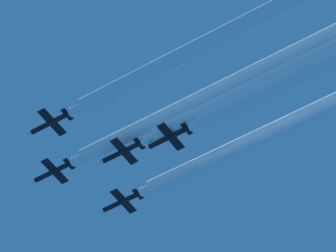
{
  "coord_description": "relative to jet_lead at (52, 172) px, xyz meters",
  "views": [
    {
      "loc": [
        -148.53,
        -116.89,
        1.64
      ],
      "look_at": [
        -0.11,
        -21.62,
        208.6
      ],
      "focal_mm": 132.6,
      "sensor_mm": 36.0,
      "label": 1
    }
  ],
  "objects": [
    {
      "name": "jet_left_wingman",
      "position": [
        -13.81,
        -9.53,
        -2.37
      ],
      "size": [
        8.45,
        12.31,
        2.96
      ],
      "color": "black"
    },
    {
      "name": "smoke_trail_left_wingman",
      "position": [
        -13.81,
        -59.28,
        -2.39
      ],
      "size": [
        3.68,
        88.31,
        3.68
      ],
      "color": "white"
    },
    {
      "name": "jet_slot",
      "position": [
        -0.12,
        -19.49,
        -5.06
      ],
      "size": [
        8.45,
        12.31,
        2.96
      ],
      "color": "black"
    },
    {
      "name": "smoke_trail_right_wingman",
      "position": [
        14.79,
        -51.25,
        -2.19
      ],
      "size": [
        3.68,
        72.97,
        3.68
      ],
      "color": "white"
    },
    {
      "name": "jet_lead",
      "position": [
        0.0,
        0.0,
        0.0
      ],
      "size": [
        8.45,
        12.31,
        2.96
      ],
      "color": "black"
    },
    {
      "name": "smoke_trail_high_trail",
      "position": [
        0.33,
        -72.65,
        -7.22
      ],
      "size": [
        3.68,
        71.09,
        3.68
      ],
      "color": "white"
    },
    {
      "name": "smoke_trail_slot",
      "position": [
        -0.12,
        -72.37,
        -5.09
      ],
      "size": [
        3.68,
        94.58,
        3.68
      ],
      "color": "white"
    },
    {
      "name": "smoke_trail_lead",
      "position": [
        0.0,
        -48.36,
        -0.03
      ],
      "size": [
        3.68,
        85.53,
        3.68
      ],
      "color": "white"
    },
    {
      "name": "jet_high_trail",
      "position": [
        0.33,
        -31.5,
        -7.19
      ],
      "size": [
        8.45,
        12.31,
        2.96
      ],
      "color": "black"
    },
    {
      "name": "jet_right_wingman",
      "position": [
        14.79,
        -9.16,
        -2.16
      ],
      "size": [
        8.45,
        12.31,
        2.96
      ],
      "color": "black"
    }
  ]
}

